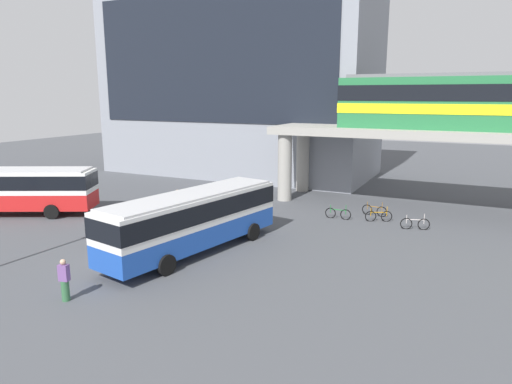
% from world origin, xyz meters
% --- Properties ---
extents(ground_plane, '(120.00, 120.00, 0.00)m').
position_xyz_m(ground_plane, '(0.00, 10.00, 0.00)').
color(ground_plane, '#47494F').
extents(station_building, '(27.51, 12.55, 20.99)m').
position_xyz_m(station_building, '(-7.46, 27.31, 10.50)').
color(station_building, gray).
rests_on(station_building, ground_plane).
extents(elevated_platform, '(32.71, 5.65, 5.82)m').
position_xyz_m(elevated_platform, '(17.25, 18.62, 4.98)').
color(elevated_platform, '#9E9B93').
rests_on(elevated_platform, ground_plane).
extents(bus_main, '(4.62, 11.32, 3.22)m').
position_xyz_m(bus_main, '(2.51, 3.03, 1.99)').
color(bus_main, '#1E4CB2').
rests_on(bus_main, ground_plane).
extents(bus_secondary, '(11.01, 7.21, 3.22)m').
position_xyz_m(bus_secondary, '(-13.16, 4.18, 1.99)').
color(bus_secondary, red).
rests_on(bus_secondary, ground_plane).
extents(bicycle_green, '(1.79, 0.08, 1.04)m').
position_xyz_m(bicycle_green, '(7.52, 12.94, 0.36)').
color(bicycle_green, black).
rests_on(bicycle_green, ground_plane).
extents(bicycle_brown, '(1.78, 0.32, 1.04)m').
position_xyz_m(bicycle_brown, '(9.55, 14.88, 0.36)').
color(bicycle_brown, black).
rests_on(bicycle_brown, ground_plane).
extents(bicycle_orange, '(1.66, 0.78, 1.04)m').
position_xyz_m(bicycle_orange, '(10.13, 13.46, 0.36)').
color(bicycle_orange, black).
rests_on(bicycle_orange, ground_plane).
extents(bicycle_silver, '(1.72, 0.60, 1.04)m').
position_xyz_m(bicycle_silver, '(12.53, 12.59, 0.36)').
color(bicycle_silver, black).
rests_on(bicycle_silver, ground_plane).
extents(pedestrian_waiting_near_stop, '(0.43, 0.32, 1.58)m').
position_xyz_m(pedestrian_waiting_near_stop, '(-3.46, 9.94, 0.73)').
color(pedestrian_waiting_near_stop, '#33663F').
rests_on(pedestrian_waiting_near_stop, ground_plane).
extents(pedestrian_by_bike_rack, '(0.45, 0.34, 1.78)m').
position_xyz_m(pedestrian_by_bike_rack, '(1.10, -4.23, 0.84)').
color(pedestrian_by_bike_rack, '#33663F').
rests_on(pedestrian_by_bike_rack, ground_plane).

